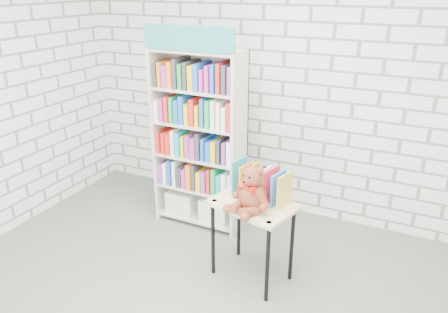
% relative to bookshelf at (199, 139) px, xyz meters
% --- Properties ---
extents(room_shell, '(4.52, 4.02, 2.81)m').
position_rel_bookshelf_xyz_m(room_shell, '(0.61, -1.36, 0.88)').
color(room_shell, silver).
rests_on(room_shell, ground).
extents(bookshelf, '(0.88, 0.34, 1.98)m').
position_rel_bookshelf_xyz_m(bookshelf, '(0.00, 0.00, 0.00)').
color(bookshelf, beige).
rests_on(bookshelf, ground).
extents(display_table, '(0.74, 0.59, 0.70)m').
position_rel_bookshelf_xyz_m(display_table, '(0.83, -0.63, -0.30)').
color(display_table, '#D2B27E').
rests_on(display_table, ground).
extents(table_books, '(0.49, 0.30, 0.27)m').
position_rel_bookshelf_xyz_m(table_books, '(0.85, -0.53, -0.07)').
color(table_books, teal).
rests_on(table_books, display_table).
extents(teddy_bear, '(0.34, 0.33, 0.37)m').
position_rel_bookshelf_xyz_m(teddy_bear, '(0.85, -0.74, -0.06)').
color(teddy_bear, brown).
rests_on(teddy_bear, display_table).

